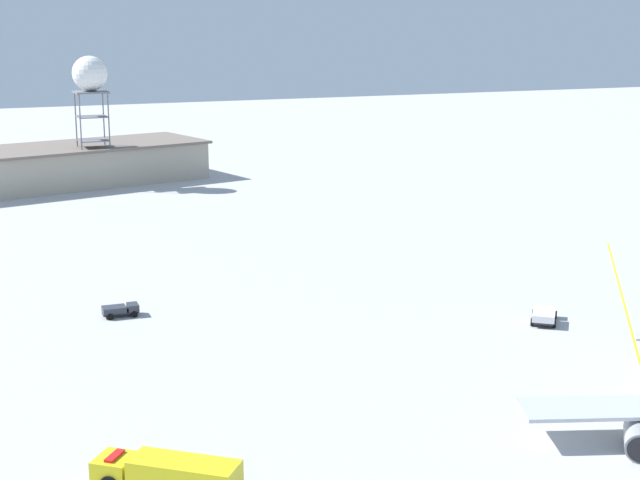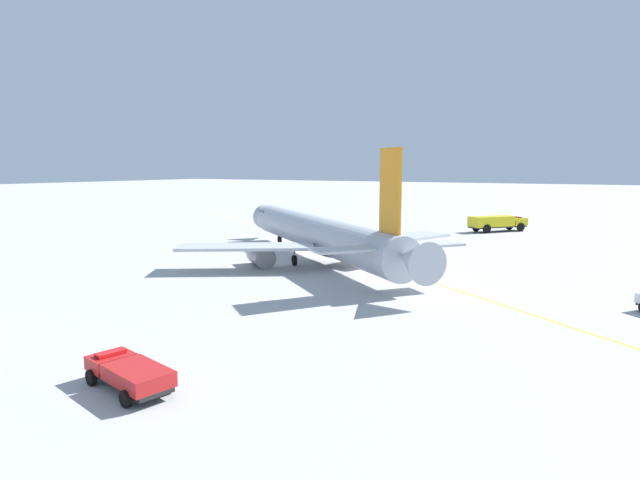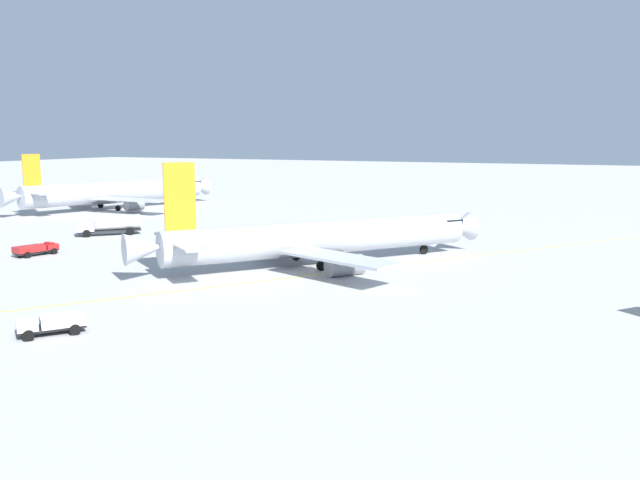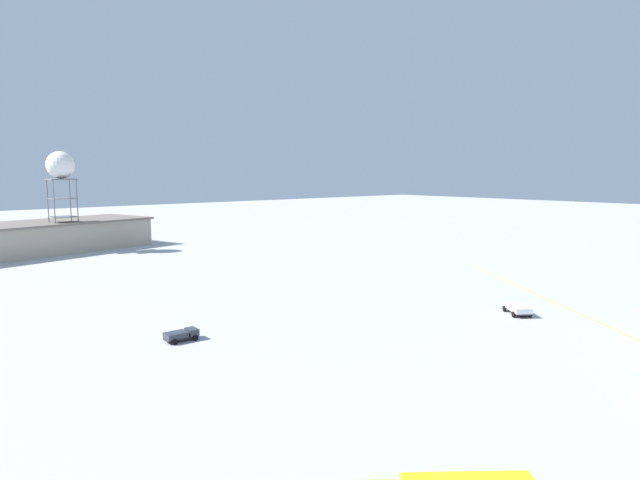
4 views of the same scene
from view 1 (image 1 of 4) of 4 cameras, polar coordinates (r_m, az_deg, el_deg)
name	(u,v)px [view 1 (image 1 of 4)]	position (r m, az deg, el deg)	size (l,w,h in m)	color
fire_tender_truck	(169,473)	(65.57, -8.86, -13.37)	(9.25, 8.24, 2.50)	#232326
baggage_truck_truck	(121,310)	(103.37, -11.63, -4.03)	(3.76, 2.11, 1.22)	#232326
pushback_tug_truck	(544,315)	(101.76, 13.04, -4.32)	(4.61, 5.05, 1.30)	#232326
radar_tower	(90,78)	(181.54, -13.37, 9.23)	(6.31, 6.31, 23.77)	slate
terminal_shed	(69,165)	(186.69, -14.54, 4.29)	(53.67, 30.45, 7.26)	#B2A893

